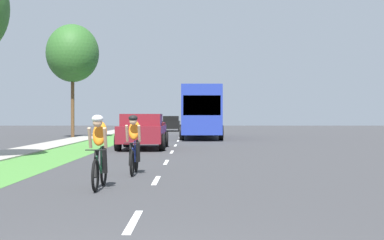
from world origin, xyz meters
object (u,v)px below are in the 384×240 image
(pickup_maroon, at_px, (144,131))
(bus_blue, at_px, (202,110))
(cyclist_trailing, at_px, (135,144))
(sedan_black, at_px, (172,123))
(street_tree_far, at_px, (74,53))
(cyclist_lead, at_px, (101,151))

(pickup_maroon, bearing_deg, bus_blue, 77.26)
(cyclist_trailing, xyz_separation_m, sedan_black, (-0.57, 40.25, -0.04))
(bus_blue, bearing_deg, street_tree_far, -178.50)
(cyclist_lead, height_order, cyclist_trailing, same)
(cyclist_lead, xyz_separation_m, sedan_black, (-0.14, 43.11, -0.04))
(bus_blue, height_order, street_tree_far, street_tree_far)
(pickup_maroon, bearing_deg, street_tree_far, 115.72)
(pickup_maroon, bearing_deg, cyclist_trailing, -86.02)
(street_tree_far, bearing_deg, sedan_black, 69.33)
(sedan_black, relative_size, street_tree_far, 0.54)
(cyclist_lead, height_order, pickup_maroon, pickup_maroon)
(cyclist_lead, bearing_deg, cyclist_trailing, 81.34)
(cyclist_lead, distance_m, pickup_maroon, 13.90)
(street_tree_far, bearing_deg, cyclist_lead, -76.41)
(street_tree_far, bearing_deg, pickup_maroon, -64.28)
(cyclist_trailing, bearing_deg, cyclist_lead, -98.66)
(bus_blue, bearing_deg, pickup_maroon, -102.74)
(cyclist_lead, xyz_separation_m, bus_blue, (2.57, 26.73, 1.17))
(pickup_maroon, xyz_separation_m, sedan_black, (0.20, 29.21, -0.06))
(pickup_maroon, xyz_separation_m, street_tree_far, (-6.07, 12.60, 5.09))
(bus_blue, distance_m, street_tree_far, 9.80)
(bus_blue, relative_size, sedan_black, 2.70)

